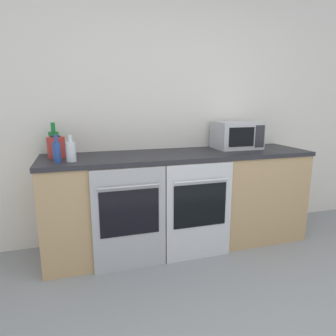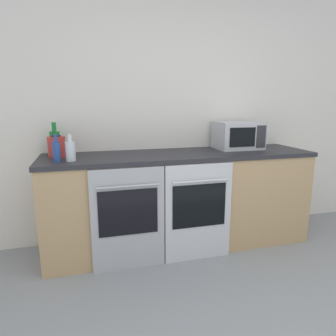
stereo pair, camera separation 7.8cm
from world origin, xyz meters
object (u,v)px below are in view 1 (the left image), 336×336
Objects in this scene: oven_left at (130,220)px; bottle_clear at (71,151)px; microwave at (237,135)px; bottle_green at (54,142)px; kettle at (56,147)px; oven_right at (199,212)px; bottle_blue at (57,151)px.

oven_left is 0.74m from bottle_clear.
microwave is 1.55× the size of bottle_green.
microwave is (1.22, 0.45, 0.62)m from oven_left.
bottle_clear is 0.26m from kettle.
oven_right is 0.97m from microwave.
oven_right is 4.60× the size of kettle.
oven_right is at bearing -24.87° from bottle_green.
microwave reaches higher than bottle_blue.
microwave reaches higher than oven_right.
oven_right is 1.93× the size of microwave.
oven_left is at bearing 180.00° from oven_right.
bottle_blue reaches higher than bottle_clear.
oven_left is 4.60× the size of kettle.
microwave is 2.09× the size of bottle_clear.
microwave is at bearing 37.17° from oven_right.
bottle_clear is 0.11m from bottle_blue.
bottle_clear is (-1.65, -0.26, -0.05)m from microwave.
bottle_green reaches higher than bottle_clear.
oven_left is 3.99× the size of bottle_blue.
kettle is (-1.18, 0.42, 0.57)m from oven_right.
bottle_green reaches higher than oven_left.
bottle_green is 1.54× the size of kettle.
oven_right is 4.04× the size of bottle_clear.
microwave is at bearing 8.89° from bottle_clear.
oven_left is 1.00m from bottle_green.
oven_left is 0.81m from bottle_blue.
bottle_blue is (-0.54, 0.20, 0.57)m from oven_left.
microwave is at bearing -3.40° from bottle_green.
bottle_clear is at bearing -3.04° from bottle_blue.
bottle_green is at bearing 176.60° from microwave.
bottle_clear is 0.99× the size of bottle_blue.
kettle is (-0.55, 0.42, 0.57)m from oven_left.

